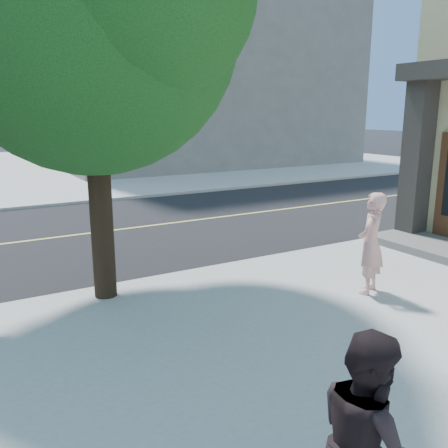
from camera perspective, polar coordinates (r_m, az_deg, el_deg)
ground at (r=9.12m, az=-25.10°, el=-9.27°), size 140.00×140.00×0.00m
sidewalk_ne at (r=33.25m, az=-5.05°, el=7.60°), size 29.00×25.00×0.12m
filler_ne at (r=33.98m, az=-4.88°, el=19.65°), size 18.00×16.00×14.00m
man_on_phone at (r=8.84m, az=17.09°, el=-2.22°), size 0.79×0.70×1.82m
pedestrian at (r=3.92m, az=16.66°, el=-23.60°), size 0.95×1.04×1.72m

